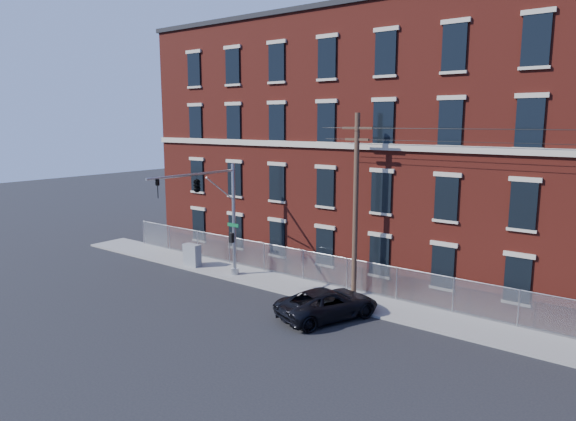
% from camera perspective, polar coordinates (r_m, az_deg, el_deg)
% --- Properties ---
extents(ground, '(140.00, 140.00, 0.00)m').
position_cam_1_polar(ground, '(26.36, -2.93, -11.76)').
color(ground, black).
rests_on(ground, ground).
extents(sidewalk, '(65.00, 3.00, 0.12)m').
position_cam_1_polar(sidewalk, '(25.86, 26.56, -13.13)').
color(sidewalk, gray).
rests_on(sidewalk, ground).
extents(chain_link_fence, '(59.06, 0.06, 1.85)m').
position_cam_1_polar(chain_link_fence, '(26.72, 27.27, -10.16)').
color(chain_link_fence, '#A5A8AD').
rests_on(chain_link_fence, ground).
extents(traffic_signal_mast, '(0.90, 6.75, 7.00)m').
position_cam_1_polar(traffic_signal_mast, '(30.54, -9.00, 1.59)').
color(traffic_signal_mast, '#9EA0A5').
rests_on(traffic_signal_mast, ground).
extents(utility_pole_near, '(1.80, 0.28, 10.00)m').
position_cam_1_polar(utility_pole_near, '(28.31, 7.44, 0.89)').
color(utility_pole_near, '#4A3225').
rests_on(utility_pole_near, ground).
extents(pickup_truck, '(4.22, 5.83, 1.47)m').
position_cam_1_polar(pickup_truck, '(26.25, 4.40, -10.15)').
color(pickup_truck, black).
rests_on(pickup_truck, ground).
extents(utility_cabinet, '(1.20, 0.64, 1.47)m').
position_cam_1_polar(utility_cabinet, '(35.36, -10.49, -4.84)').
color(utility_cabinet, gray).
rests_on(utility_cabinet, sidewalk).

